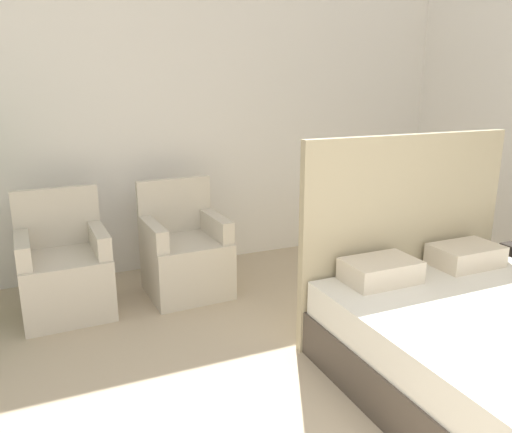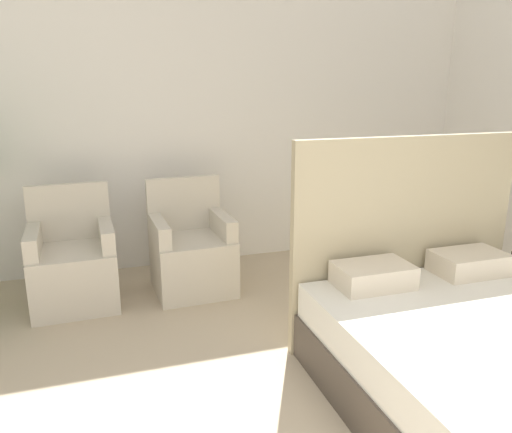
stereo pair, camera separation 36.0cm
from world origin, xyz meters
TOP-DOWN VIEW (x-y plane):
  - wall_back at (0.00, 4.14)m, footprint 10.00×0.06m
  - bed at (1.14, 1.32)m, footprint 1.61×1.99m
  - armchair_near_window_left at (-1.00, 3.43)m, footprint 0.65×0.63m
  - armchair_near_window_right at (-0.07, 3.43)m, footprint 0.66×0.64m

SIDE VIEW (x-z plane):
  - bed at x=1.14m, z-range -0.40..0.98m
  - armchair_near_window_left at x=-1.00m, z-range -0.16..0.76m
  - armchair_near_window_right at x=-0.07m, z-range -0.16..0.76m
  - wall_back at x=0.00m, z-range 0.00..2.90m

